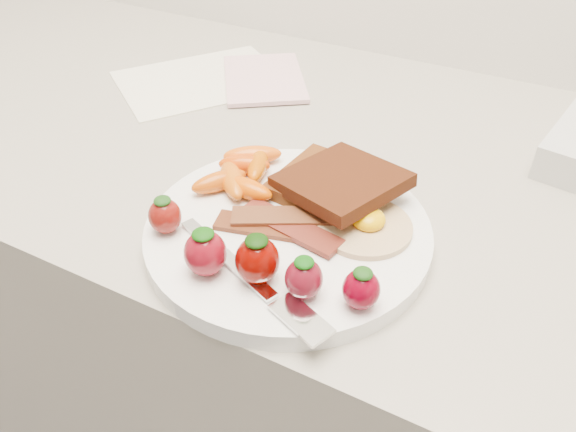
% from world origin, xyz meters
% --- Properties ---
extents(counter, '(2.00, 0.60, 0.90)m').
position_xyz_m(counter, '(0.00, 1.70, 0.45)').
color(counter, gray).
rests_on(counter, ground).
extents(plate, '(0.27, 0.27, 0.02)m').
position_xyz_m(plate, '(-0.02, 1.53, 0.91)').
color(plate, white).
rests_on(plate, counter).
extents(toast_lower, '(0.11, 0.11, 0.01)m').
position_xyz_m(toast_lower, '(-0.01, 1.60, 0.93)').
color(toast_lower, '#511B0A').
rests_on(toast_lower, plate).
extents(toast_upper, '(0.13, 0.13, 0.02)m').
position_xyz_m(toast_upper, '(0.01, 1.59, 0.94)').
color(toast_upper, black).
rests_on(toast_upper, toast_lower).
extents(fried_egg, '(0.10, 0.10, 0.02)m').
position_xyz_m(fried_egg, '(0.05, 1.56, 0.92)').
color(fried_egg, beige).
rests_on(fried_egg, plate).
extents(bacon_strips, '(0.12, 0.08, 0.01)m').
position_xyz_m(bacon_strips, '(-0.02, 1.53, 0.92)').
color(bacon_strips, '#320C08').
rests_on(bacon_strips, plate).
extents(baby_carrots, '(0.09, 0.12, 0.02)m').
position_xyz_m(baby_carrots, '(-0.09, 1.57, 0.93)').
color(baby_carrots, '#CE4305').
rests_on(baby_carrots, plate).
extents(strawberries, '(0.22, 0.06, 0.05)m').
position_xyz_m(strawberries, '(-0.01, 1.46, 0.94)').
color(strawberries, maroon).
rests_on(strawberries, plate).
extents(fork, '(0.18, 0.08, 0.00)m').
position_xyz_m(fork, '(-0.00, 1.45, 0.92)').
color(fork, silver).
rests_on(fork, plate).
extents(paper_sheet, '(0.27, 0.29, 0.00)m').
position_xyz_m(paper_sheet, '(-0.29, 1.79, 0.90)').
color(paper_sheet, white).
rests_on(paper_sheet, counter).
extents(notepad, '(0.18, 0.20, 0.01)m').
position_xyz_m(notepad, '(-0.21, 1.82, 0.91)').
color(notepad, beige).
rests_on(notepad, paper_sheet).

